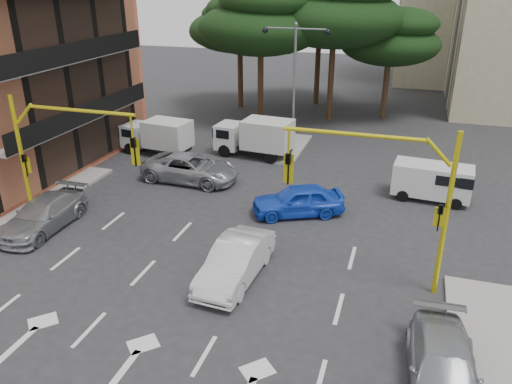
{
  "coord_description": "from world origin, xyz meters",
  "views": [
    {
      "loc": [
        6.98,
        -14.22,
        10.47
      ],
      "look_at": [
        0.91,
        5.18,
        1.6
      ],
      "focal_mm": 35.0,
      "sensor_mm": 36.0,
      "label": 1
    }
  ],
  "objects_px": {
    "car_silver_wagon": "(43,214)",
    "box_truck_b": "(254,138)",
    "signal_mast_right": "(394,187)",
    "van_white": "(432,182)",
    "car_silver_parked": "(443,369)",
    "box_truck_a": "(157,137)",
    "signal_mast_left": "(55,149)",
    "car_silver_cross_a": "(191,168)",
    "car_blue_compact": "(298,200)",
    "car_white_hatch": "(235,261)",
    "street_lamp_center": "(295,65)"
  },
  "relations": [
    {
      "from": "van_white",
      "to": "box_truck_b",
      "type": "height_order",
      "value": "box_truck_b"
    },
    {
      "from": "car_silver_wagon",
      "to": "car_silver_cross_a",
      "type": "height_order",
      "value": "car_silver_cross_a"
    },
    {
      "from": "car_white_hatch",
      "to": "car_silver_wagon",
      "type": "xyz_separation_m",
      "value": [
        -9.51,
        1.26,
        -0.05
      ]
    },
    {
      "from": "car_white_hatch",
      "to": "car_silver_wagon",
      "type": "bearing_deg",
      "value": 176.06
    },
    {
      "from": "car_silver_wagon",
      "to": "car_silver_parked",
      "type": "distance_m",
      "value": 17.34
    },
    {
      "from": "signal_mast_right",
      "to": "car_silver_parked",
      "type": "height_order",
      "value": "signal_mast_right"
    },
    {
      "from": "signal_mast_left",
      "to": "box_truck_b",
      "type": "distance_m",
      "value": 13.31
    },
    {
      "from": "car_white_hatch",
      "to": "box_truck_a",
      "type": "height_order",
      "value": "box_truck_a"
    },
    {
      "from": "signal_mast_right",
      "to": "car_blue_compact",
      "type": "bearing_deg",
      "value": 132.2
    },
    {
      "from": "signal_mast_right",
      "to": "van_white",
      "type": "height_order",
      "value": "signal_mast_right"
    },
    {
      "from": "car_white_hatch",
      "to": "box_truck_b",
      "type": "distance_m",
      "value": 13.86
    },
    {
      "from": "van_white",
      "to": "street_lamp_center",
      "type": "bearing_deg",
      "value": -118.08
    },
    {
      "from": "box_truck_b",
      "to": "signal_mast_left",
      "type": "bearing_deg",
      "value": 163.48
    },
    {
      "from": "car_white_hatch",
      "to": "car_silver_cross_a",
      "type": "bearing_deg",
      "value": 127.22
    },
    {
      "from": "car_blue_compact",
      "to": "street_lamp_center",
      "type": "bearing_deg",
      "value": 170.03
    },
    {
      "from": "car_white_hatch",
      "to": "signal_mast_right",
      "type": "bearing_deg",
      "value": 17.31
    },
    {
      "from": "car_silver_wagon",
      "to": "van_white",
      "type": "relative_size",
      "value": 1.27
    },
    {
      "from": "street_lamp_center",
      "to": "car_silver_wagon",
      "type": "height_order",
      "value": "street_lamp_center"
    },
    {
      "from": "car_silver_wagon",
      "to": "car_white_hatch",
      "type": "bearing_deg",
      "value": -8.36
    },
    {
      "from": "car_silver_cross_a",
      "to": "signal_mast_right",
      "type": "bearing_deg",
      "value": -121.14
    },
    {
      "from": "car_blue_compact",
      "to": "car_silver_wagon",
      "type": "relative_size",
      "value": 0.9
    },
    {
      "from": "signal_mast_right",
      "to": "car_silver_cross_a",
      "type": "distance_m",
      "value": 13.39
    },
    {
      "from": "street_lamp_center",
      "to": "car_silver_cross_a",
      "type": "relative_size",
      "value": 1.46
    },
    {
      "from": "car_white_hatch",
      "to": "car_silver_wagon",
      "type": "relative_size",
      "value": 0.95
    },
    {
      "from": "signal_mast_left",
      "to": "box_truck_b",
      "type": "xyz_separation_m",
      "value": [
        4.81,
        12.11,
        -2.69
      ]
    },
    {
      "from": "street_lamp_center",
      "to": "car_silver_parked",
      "type": "xyz_separation_m",
      "value": [
        8.7,
        -18.72,
        -4.76
      ]
    },
    {
      "from": "signal_mast_left",
      "to": "van_white",
      "type": "distance_m",
      "value": 17.74
    },
    {
      "from": "car_blue_compact",
      "to": "signal_mast_left",
      "type": "bearing_deg",
      "value": -87.96
    },
    {
      "from": "signal_mast_right",
      "to": "van_white",
      "type": "relative_size",
      "value": 1.6
    },
    {
      "from": "street_lamp_center",
      "to": "car_blue_compact",
      "type": "xyz_separation_m",
      "value": [
        2.49,
        -9.25,
        -4.7
      ]
    },
    {
      "from": "box_truck_b",
      "to": "box_truck_a",
      "type": "bearing_deg",
      "value": 108.27
    },
    {
      "from": "signal_mast_left",
      "to": "car_silver_cross_a",
      "type": "relative_size",
      "value": 1.13
    },
    {
      "from": "signal_mast_right",
      "to": "car_silver_wagon",
      "type": "bearing_deg",
      "value": -179.86
    },
    {
      "from": "signal_mast_right",
      "to": "car_blue_compact",
      "type": "relative_size",
      "value": 1.4
    },
    {
      "from": "car_blue_compact",
      "to": "car_silver_cross_a",
      "type": "xyz_separation_m",
      "value": [
        -6.58,
        2.37,
        0.01
      ]
    },
    {
      "from": "street_lamp_center",
      "to": "car_blue_compact",
      "type": "relative_size",
      "value": 1.81
    },
    {
      "from": "car_silver_cross_a",
      "to": "car_silver_wagon",
      "type": "bearing_deg",
      "value": 153.41
    },
    {
      "from": "street_lamp_center",
      "to": "box_truck_b",
      "type": "xyz_separation_m",
      "value": [
        -1.99,
        -1.9,
        -4.23
      ]
    },
    {
      "from": "signal_mast_right",
      "to": "car_silver_parked",
      "type": "bearing_deg",
      "value": -68.08
    },
    {
      "from": "car_silver_parked",
      "to": "box_truck_b",
      "type": "relative_size",
      "value": 0.94
    },
    {
      "from": "car_white_hatch",
      "to": "car_silver_cross_a",
      "type": "relative_size",
      "value": 0.85
    },
    {
      "from": "signal_mast_right",
      "to": "car_silver_wagon",
      "type": "relative_size",
      "value": 1.25
    },
    {
      "from": "car_silver_cross_a",
      "to": "box_truck_b",
      "type": "xyz_separation_m",
      "value": [
        2.1,
        4.99,
        0.45
      ]
    },
    {
      "from": "signal_mast_left",
      "to": "car_white_hatch",
      "type": "bearing_deg",
      "value": -8.84
    },
    {
      "from": "signal_mast_left",
      "to": "car_silver_cross_a",
      "type": "bearing_deg",
      "value": 69.14
    },
    {
      "from": "street_lamp_center",
      "to": "signal_mast_right",
      "type": "bearing_deg",
      "value": -64.09
    },
    {
      "from": "car_silver_wagon",
      "to": "box_truck_b",
      "type": "height_order",
      "value": "box_truck_b"
    },
    {
      "from": "box_truck_a",
      "to": "box_truck_b",
      "type": "xyz_separation_m",
      "value": [
        6.0,
        1.4,
        0.08
      ]
    },
    {
      "from": "car_silver_parked",
      "to": "van_white",
      "type": "bearing_deg",
      "value": 87.62
    },
    {
      "from": "car_silver_wagon",
      "to": "box_truck_b",
      "type": "xyz_separation_m",
      "value": [
        6.01,
        12.15,
        0.5
      ]
    }
  ]
}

